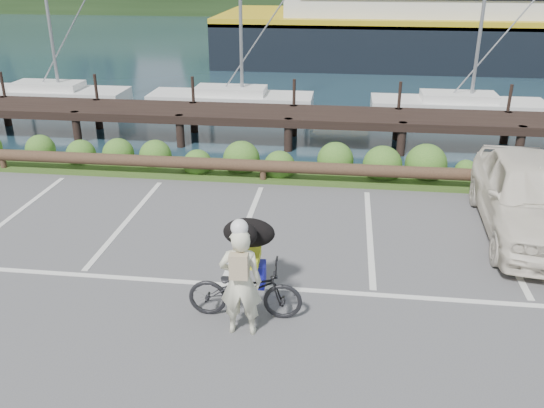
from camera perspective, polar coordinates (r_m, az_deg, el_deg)
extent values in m
plane|color=#4D4D4F|center=(10.50, -4.45, -6.85)|extent=(72.00, 72.00, 0.00)
plane|color=#182D39|center=(57.29, 5.52, 16.60)|extent=(160.00, 160.00, 0.00)
cube|color=#3D5B21|center=(15.23, -0.52, 3.24)|extent=(34.00, 1.60, 0.10)
imported|color=black|center=(9.09, -2.69, -8.50)|extent=(1.82, 0.69, 0.94)
imported|color=beige|center=(8.54, -3.12, -7.72)|extent=(0.65, 0.44, 1.73)
ellipsoid|color=black|center=(9.25, -2.30, -2.85)|extent=(0.44, 0.86, 0.49)
imported|color=white|center=(12.76, 24.33, 0.73)|extent=(2.19, 4.90, 1.64)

